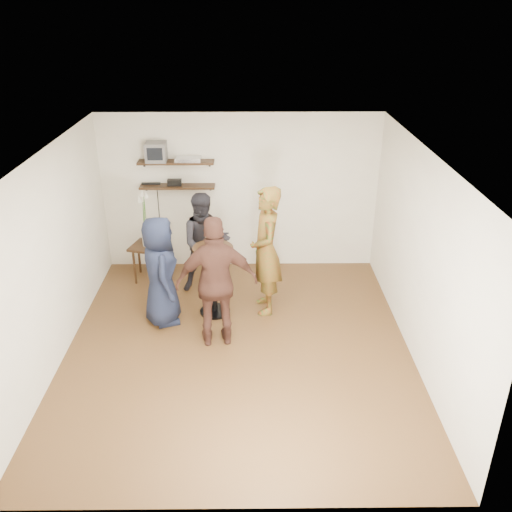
{
  "coord_description": "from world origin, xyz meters",
  "views": [
    {
      "loc": [
        0.17,
        -5.94,
        4.2
      ],
      "look_at": [
        0.24,
        0.4,
        1.15
      ],
      "focal_mm": 38.0,
      "sensor_mm": 36.0,
      "label": 1
    }
  ],
  "objects_px": {
    "person_plaid": "(266,251)",
    "side_table": "(148,251)",
    "drinks_table": "(214,271)",
    "dvd_deck": "(188,159)",
    "crt_monitor": "(156,152)",
    "radio": "(175,182)",
    "person_brown": "(217,283)",
    "person_dark": "(205,243)",
    "person_navy": "(160,271)"
  },
  "relations": [
    {
      "from": "person_plaid",
      "to": "person_navy",
      "type": "bearing_deg",
      "value": -85.29
    },
    {
      "from": "radio",
      "to": "person_plaid",
      "type": "height_order",
      "value": "person_plaid"
    },
    {
      "from": "dvd_deck",
      "to": "person_brown",
      "type": "xyz_separation_m",
      "value": [
        0.54,
        -2.22,
        -1.0
      ]
    },
    {
      "from": "crt_monitor",
      "to": "side_table",
      "type": "relative_size",
      "value": 0.53
    },
    {
      "from": "crt_monitor",
      "to": "radio",
      "type": "height_order",
      "value": "crt_monitor"
    },
    {
      "from": "dvd_deck",
      "to": "person_navy",
      "type": "relative_size",
      "value": 0.25
    },
    {
      "from": "dvd_deck",
      "to": "person_dark",
      "type": "distance_m",
      "value": 1.36
    },
    {
      "from": "radio",
      "to": "person_plaid",
      "type": "relative_size",
      "value": 0.12
    },
    {
      "from": "radio",
      "to": "person_dark",
      "type": "bearing_deg",
      "value": -54.98
    },
    {
      "from": "crt_monitor",
      "to": "radio",
      "type": "distance_m",
      "value": 0.56
    },
    {
      "from": "side_table",
      "to": "person_dark",
      "type": "bearing_deg",
      "value": -20.66
    },
    {
      "from": "person_brown",
      "to": "side_table",
      "type": "bearing_deg",
      "value": -63.41
    },
    {
      "from": "side_table",
      "to": "person_plaid",
      "type": "bearing_deg",
      "value": -28.04
    },
    {
      "from": "person_navy",
      "to": "person_brown",
      "type": "relative_size",
      "value": 0.88
    },
    {
      "from": "radio",
      "to": "drinks_table",
      "type": "bearing_deg",
      "value": -65.04
    },
    {
      "from": "crt_monitor",
      "to": "side_table",
      "type": "height_order",
      "value": "crt_monitor"
    },
    {
      "from": "person_dark",
      "to": "drinks_table",
      "type": "bearing_deg",
      "value": -90.0
    },
    {
      "from": "person_plaid",
      "to": "person_dark",
      "type": "bearing_deg",
      "value": -132.29
    },
    {
      "from": "crt_monitor",
      "to": "drinks_table",
      "type": "xyz_separation_m",
      "value": [
        0.94,
        -1.47,
        -1.34
      ]
    },
    {
      "from": "radio",
      "to": "person_brown",
      "type": "distance_m",
      "value": 2.43
    },
    {
      "from": "drinks_table",
      "to": "person_brown",
      "type": "relative_size",
      "value": 0.58
    },
    {
      "from": "person_plaid",
      "to": "side_table",
      "type": "bearing_deg",
      "value": -125.39
    },
    {
      "from": "crt_monitor",
      "to": "person_dark",
      "type": "xyz_separation_m",
      "value": [
        0.77,
        -0.74,
        -1.23
      ]
    },
    {
      "from": "radio",
      "to": "side_table",
      "type": "xyz_separation_m",
      "value": [
        -0.45,
        -0.38,
        -1.02
      ]
    },
    {
      "from": "drinks_table",
      "to": "person_dark",
      "type": "xyz_separation_m",
      "value": [
        -0.17,
        0.73,
        0.12
      ]
    },
    {
      "from": "drinks_table",
      "to": "person_navy",
      "type": "distance_m",
      "value": 0.76
    },
    {
      "from": "crt_monitor",
      "to": "dvd_deck",
      "type": "relative_size",
      "value": 0.8
    },
    {
      "from": "dvd_deck",
      "to": "person_brown",
      "type": "relative_size",
      "value": 0.22
    },
    {
      "from": "side_table",
      "to": "drinks_table",
      "type": "distance_m",
      "value": 1.59
    },
    {
      "from": "drinks_table",
      "to": "person_plaid",
      "type": "distance_m",
      "value": 0.8
    },
    {
      "from": "dvd_deck",
      "to": "person_navy",
      "type": "xyz_separation_m",
      "value": [
        -0.27,
        -1.69,
        -1.11
      ]
    },
    {
      "from": "drinks_table",
      "to": "person_navy",
      "type": "bearing_deg",
      "value": -163.23
    },
    {
      "from": "drinks_table",
      "to": "person_dark",
      "type": "height_order",
      "value": "person_dark"
    },
    {
      "from": "drinks_table",
      "to": "person_dark",
      "type": "relative_size",
      "value": 0.66
    },
    {
      "from": "radio",
      "to": "drinks_table",
      "type": "distance_m",
      "value": 1.83
    },
    {
      "from": "crt_monitor",
      "to": "person_navy",
      "type": "distance_m",
      "value": 2.1
    },
    {
      "from": "drinks_table",
      "to": "person_navy",
      "type": "relative_size",
      "value": 0.66
    },
    {
      "from": "crt_monitor",
      "to": "radio",
      "type": "relative_size",
      "value": 1.45
    },
    {
      "from": "dvd_deck",
      "to": "person_dark",
      "type": "bearing_deg",
      "value": -69.31
    },
    {
      "from": "crt_monitor",
      "to": "person_plaid",
      "type": "relative_size",
      "value": 0.17
    },
    {
      "from": "dvd_deck",
      "to": "radio",
      "type": "height_order",
      "value": "dvd_deck"
    },
    {
      "from": "side_table",
      "to": "person_dark",
      "type": "distance_m",
      "value": 1.08
    },
    {
      "from": "crt_monitor",
      "to": "person_plaid",
      "type": "distance_m",
      "value": 2.42
    },
    {
      "from": "drinks_table",
      "to": "radio",
      "type": "bearing_deg",
      "value": 114.96
    },
    {
      "from": "drinks_table",
      "to": "dvd_deck",
      "type": "bearing_deg",
      "value": 106.85
    },
    {
      "from": "side_table",
      "to": "drinks_table",
      "type": "relative_size",
      "value": 0.58
    },
    {
      "from": "person_dark",
      "to": "person_plaid",
      "type": "bearing_deg",
      "value": -47.71
    },
    {
      "from": "crt_monitor",
      "to": "drinks_table",
      "type": "bearing_deg",
      "value": -57.52
    },
    {
      "from": "drinks_table",
      "to": "person_brown",
      "type": "xyz_separation_m",
      "value": [
        0.09,
        -0.74,
        0.22
      ]
    },
    {
      "from": "person_navy",
      "to": "person_dark",
      "type": "bearing_deg",
      "value": -47.0
    }
  ]
}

